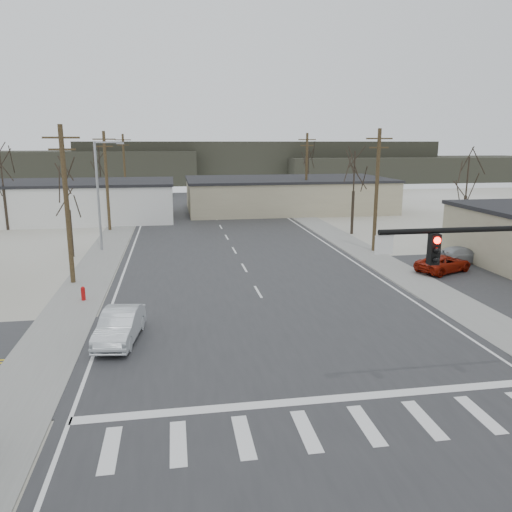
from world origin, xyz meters
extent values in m
plane|color=white|center=(0.00, 0.00, 0.00)|extent=(140.00, 140.00, 0.00)
cube|color=#28292B|center=(0.00, 15.00, 0.02)|extent=(18.00, 110.00, 0.05)
cube|color=#28292B|center=(0.00, 0.00, 0.02)|extent=(90.00, 10.00, 0.04)
cube|color=gray|center=(-10.60, 20.00, 0.03)|extent=(3.00, 90.00, 0.06)
cube|color=gray|center=(10.60, 20.00, 0.03)|extent=(3.00, 90.00, 0.06)
cylinder|color=black|center=(5.60, -6.20, 6.20)|extent=(8.40, 0.18, 0.18)
cube|color=black|center=(3.30, -6.20, 5.60)|extent=(0.32, 0.30, 1.00)
sphere|color=#FF0C05|center=(3.30, -6.37, 5.92)|extent=(0.22, 0.22, 0.22)
cube|color=silver|center=(1.60, -6.20, 5.80)|extent=(0.60, 0.04, 0.60)
cylinder|color=#A50C0C|center=(-10.20, 8.00, 0.35)|extent=(0.24, 0.24, 0.70)
sphere|color=#A50C0C|center=(-10.20, 8.00, 0.75)|extent=(0.24, 0.24, 0.24)
cube|color=silver|center=(-16.00, 40.00, 2.10)|extent=(22.00, 12.00, 4.20)
cube|color=black|center=(-16.00, 40.00, 4.35)|extent=(22.30, 12.30, 0.30)
cube|color=tan|center=(10.00, 44.00, 2.00)|extent=(26.00, 14.00, 4.00)
cube|color=black|center=(10.00, 44.00, 4.15)|extent=(26.30, 14.30, 0.30)
cylinder|color=#4B3D23|center=(-11.50, 12.00, 5.00)|extent=(0.30, 0.30, 10.00)
cube|color=#4B3D23|center=(-11.50, 12.00, 9.20)|extent=(2.20, 0.12, 0.12)
cube|color=#4B3D23|center=(-11.50, 12.00, 8.50)|extent=(1.60, 0.12, 0.12)
cylinder|color=#4B3D23|center=(-11.50, 32.00, 5.00)|extent=(0.30, 0.30, 10.00)
cube|color=#4B3D23|center=(-11.50, 32.00, 9.20)|extent=(2.20, 0.12, 0.12)
cube|color=#4B3D23|center=(-11.50, 32.00, 8.50)|extent=(1.60, 0.12, 0.12)
cylinder|color=#4B3D23|center=(-11.50, 52.00, 5.00)|extent=(0.30, 0.30, 10.00)
cube|color=#4B3D23|center=(-11.50, 52.00, 9.20)|extent=(2.20, 0.12, 0.12)
cube|color=#4B3D23|center=(-11.50, 52.00, 8.50)|extent=(1.60, 0.12, 0.12)
cylinder|color=#4B3D23|center=(11.50, 18.00, 5.00)|extent=(0.30, 0.30, 10.00)
cube|color=#4B3D23|center=(11.50, 18.00, 9.20)|extent=(2.20, 0.12, 0.12)
cube|color=#4B3D23|center=(11.50, 18.00, 8.50)|extent=(1.60, 0.12, 0.12)
cylinder|color=#4B3D23|center=(11.50, 40.00, 5.00)|extent=(0.30, 0.30, 10.00)
cube|color=#4B3D23|center=(11.50, 40.00, 9.20)|extent=(2.20, 0.12, 0.12)
cube|color=#4B3D23|center=(11.50, 40.00, 8.50)|extent=(1.60, 0.12, 0.12)
cylinder|color=gray|center=(-11.00, 22.00, 4.50)|extent=(0.20, 0.20, 9.00)
cylinder|color=gray|center=(-10.00, 22.00, 8.90)|extent=(2.00, 0.12, 0.12)
cube|color=gray|center=(-9.00, 22.00, 8.85)|extent=(0.60, 0.25, 0.18)
cylinder|color=#32271E|center=(-13.00, 20.00, 1.88)|extent=(0.28, 0.28, 3.75)
cylinder|color=#32271E|center=(-13.00, 20.00, 5.25)|extent=(0.14, 0.14, 3.75)
cylinder|color=#32271E|center=(12.50, 26.00, 2.12)|extent=(0.28, 0.28, 4.25)
cylinder|color=#32271E|center=(12.50, 26.00, 5.95)|extent=(0.14, 0.14, 4.25)
cylinder|color=#32271E|center=(-14.00, 46.00, 2.25)|extent=(0.28, 0.28, 4.50)
cylinder|color=#32271E|center=(-14.00, 46.00, 6.30)|extent=(0.14, 0.14, 4.50)
cylinder|color=#32271E|center=(15.00, 52.00, 2.00)|extent=(0.28, 0.28, 4.00)
cylinder|color=#32271E|center=(15.00, 52.00, 5.60)|extent=(0.14, 0.14, 4.00)
cylinder|color=#32271E|center=(22.00, 22.00, 2.00)|extent=(0.28, 0.28, 4.00)
cylinder|color=#32271E|center=(22.00, 22.00, 5.60)|extent=(0.14, 0.14, 4.00)
cylinder|color=#32271E|center=(-22.00, 34.00, 2.25)|extent=(0.28, 0.28, 4.50)
cylinder|color=#32271E|center=(-22.00, 34.00, 6.30)|extent=(0.14, 0.14, 4.50)
cube|color=#333026|center=(-35.00, 92.00, 3.50)|extent=(70.00, 18.00, 7.00)
cube|color=#333026|center=(15.00, 96.00, 4.50)|extent=(80.00, 18.00, 9.00)
cube|color=#333026|center=(50.00, 90.00, 2.75)|extent=(60.00, 18.00, 5.50)
imported|color=#B0B6BB|center=(-7.50, 1.50, 0.78)|extent=(2.15, 4.61, 1.46)
imported|color=black|center=(2.28, 42.48, 0.89)|extent=(4.32, 6.28, 1.69)
imported|color=black|center=(-6.11, 65.00, 0.71)|extent=(1.84, 4.02, 1.34)
imported|color=maroon|center=(13.63, 10.62, 0.64)|extent=(4.79, 3.58, 1.21)
imported|color=#989DA2|center=(16.43, 13.00, 0.63)|extent=(4.38, 2.41, 1.20)
camera|label=1|loc=(-4.86, -20.66, 8.96)|focal=35.00mm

